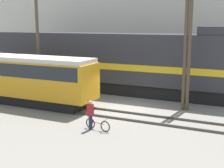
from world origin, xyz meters
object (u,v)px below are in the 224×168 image
at_px(streetcar, 16,76).
at_px(freight_locomotive, 108,61).
at_px(person, 90,112).
at_px(utility_pole_right, 189,55).
at_px(utility_pole_left, 38,43).
at_px(utility_pole_center, 185,46).
at_px(bicycle, 98,125).

bearing_deg(streetcar, freight_locomotive, 55.00).
relative_size(person, utility_pole_right, 0.22).
height_order(streetcar, utility_pole_left, utility_pole_left).
height_order(freight_locomotive, person, freight_locomotive).
xyz_separation_m(utility_pole_center, utility_pole_right, (0.27, 0.00, -0.63)).
xyz_separation_m(streetcar, bicycle, (8.26, -2.94, -1.67)).
bearing_deg(utility_pole_right, utility_pole_center, 180.00).
height_order(freight_locomotive, utility_pole_left, utility_pole_left).
bearing_deg(utility_pole_left, bicycle, -35.27).
xyz_separation_m(person, utility_pole_center, (3.71, 6.19, 3.33)).
bearing_deg(bicycle, freight_locomotive, 112.55).
bearing_deg(person, utility_pole_right, 57.30).
relative_size(freight_locomotive, bicycle, 13.46).
bearing_deg(freight_locomotive, person, -69.76).
distance_m(freight_locomotive, streetcar, 7.73).
xyz_separation_m(freight_locomotive, utility_pole_center, (7.16, -3.16, 1.75)).
xyz_separation_m(person, utility_pole_right, (3.98, 6.19, 2.70)).
distance_m(bicycle, person, 0.80).
height_order(freight_locomotive, bicycle, freight_locomotive).
distance_m(freight_locomotive, utility_pole_center, 8.02).
xyz_separation_m(freight_locomotive, streetcar, (-4.42, -6.31, -0.60)).
bearing_deg(utility_pole_right, streetcar, -165.08).
xyz_separation_m(freight_locomotive, person, (3.45, -9.35, -1.58)).
xyz_separation_m(streetcar, utility_pole_left, (-0.36, 3.16, 2.23)).
bearing_deg(utility_pole_center, person, -120.92).
height_order(person, utility_pole_center, utility_pole_center).
bearing_deg(bicycle, utility_pole_center, 61.47).
bearing_deg(utility_pole_left, utility_pole_right, 0.00).
xyz_separation_m(person, utility_pole_left, (-8.23, 6.19, 3.20)).
height_order(bicycle, utility_pole_left, utility_pole_left).
height_order(streetcar, person, streetcar).
xyz_separation_m(freight_locomotive, bicycle, (3.84, -9.26, -2.28)).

